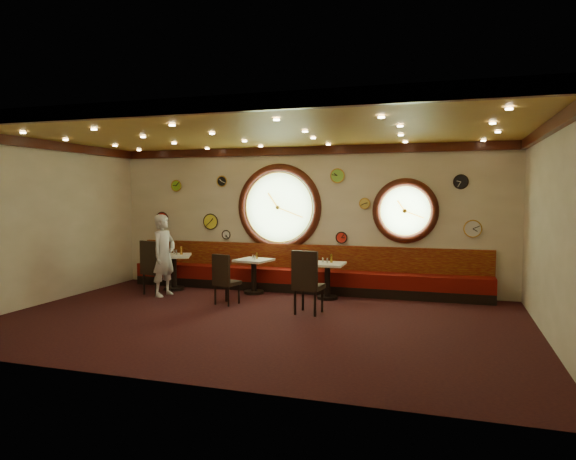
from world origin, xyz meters
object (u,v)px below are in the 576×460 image
(table_a, at_px, (174,268))
(condiment_a_salt, at_px, (174,252))
(condiment_b_pepper, at_px, (255,257))
(condiment_c_bottle, at_px, (331,258))
(table_b, at_px, (254,272))
(condiment_a_pepper, at_px, (176,252))
(table_c, at_px, (327,276))
(chair_c, at_px, (307,278))
(condiment_c_pepper, at_px, (327,261))
(waiter, at_px, (164,255))
(condiment_b_salt, at_px, (253,257))
(condiment_b_bottle, at_px, (257,256))
(chair_b, at_px, (224,276))
(condiment_a_bottle, at_px, (181,251))
(chair_a, at_px, (153,264))
(condiment_c_salt, at_px, (323,260))

(table_a, bearing_deg, condiment_a_salt, 114.20)
(condiment_b_pepper, distance_m, condiment_c_bottle, 1.67)
(table_b, distance_m, condiment_a_pepper, 1.84)
(table_c, distance_m, condiment_a_salt, 3.58)
(chair_c, xyz_separation_m, condiment_c_pepper, (0.05, 1.39, 0.14))
(condiment_b_pepper, height_order, waiter, waiter)
(condiment_b_salt, relative_size, condiment_c_bottle, 0.50)
(condiment_b_bottle, bearing_deg, chair_b, -98.38)
(chair_b, relative_size, condiment_b_pepper, 6.26)
(condiment_b_bottle, bearing_deg, condiment_b_salt, 165.71)
(condiment_b_bottle, bearing_deg, condiment_a_pepper, -174.20)
(table_b, height_order, condiment_a_salt, condiment_a_salt)
(table_a, xyz_separation_m, chair_c, (3.48, -1.41, 0.16))
(chair_c, height_order, condiment_b_bottle, chair_c)
(table_b, xyz_separation_m, chair_b, (-0.14, -1.24, 0.09))
(condiment_a_pepper, height_order, condiment_c_bottle, condiment_c_bottle)
(condiment_b_salt, height_order, waiter, waiter)
(waiter, bearing_deg, condiment_a_pepper, 15.09)
(table_a, distance_m, condiment_a_bottle, 0.42)
(condiment_b_pepper, xyz_separation_m, condiment_a_bottle, (-1.75, -0.03, 0.09))
(chair_a, distance_m, condiment_a_bottle, 0.80)
(table_a, distance_m, table_b, 1.88)
(chair_c, bearing_deg, chair_b, 176.30)
(table_b, xyz_separation_m, condiment_b_pepper, (0.04, -0.04, 0.33))
(table_a, distance_m, condiment_c_salt, 3.42)
(condiment_b_salt, height_order, condiment_a_bottle, condiment_a_bottle)
(chair_a, bearing_deg, waiter, 15.11)
(chair_a, bearing_deg, condiment_c_salt, 29.80)
(condiment_b_bottle, bearing_deg, condiment_b_pepper, -98.60)
(table_b, xyz_separation_m, table_c, (1.65, -0.08, -0.00))
(condiment_a_salt, xyz_separation_m, condiment_a_bottle, (0.20, -0.03, 0.04))
(condiment_b_salt, bearing_deg, condiment_a_bottle, -174.92)
(table_a, distance_m, condiment_c_pepper, 3.55)
(condiment_a_salt, xyz_separation_m, condiment_c_bottle, (3.63, 0.02, -0.01))
(chair_c, bearing_deg, condiment_c_pepper, 93.87)
(chair_c, xyz_separation_m, condiment_a_pepper, (-3.40, 1.40, 0.19))
(chair_a, relative_size, condiment_a_salt, 7.23)
(table_a, xyz_separation_m, waiter, (0.15, -0.66, 0.36))
(table_b, xyz_separation_m, condiment_a_salt, (-1.91, -0.04, 0.37))
(chair_a, height_order, condiment_b_salt, chair_a)
(chair_b, distance_m, condiment_c_pepper, 2.11)
(table_c, xyz_separation_m, waiter, (-3.37, -0.71, 0.39))
(condiment_b_bottle, xyz_separation_m, condiment_c_bottle, (1.66, -0.07, 0.01))
(table_a, distance_m, chair_a, 0.68)
(condiment_b_salt, bearing_deg, condiment_c_pepper, -7.41)
(condiment_a_pepper, bearing_deg, condiment_c_salt, 2.79)
(table_a, xyz_separation_m, condiment_a_salt, (-0.04, 0.08, 0.34))
(condiment_c_salt, relative_size, condiment_c_pepper, 0.88)
(table_b, bearing_deg, condiment_b_bottle, 40.50)
(table_c, bearing_deg, condiment_b_salt, 174.88)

